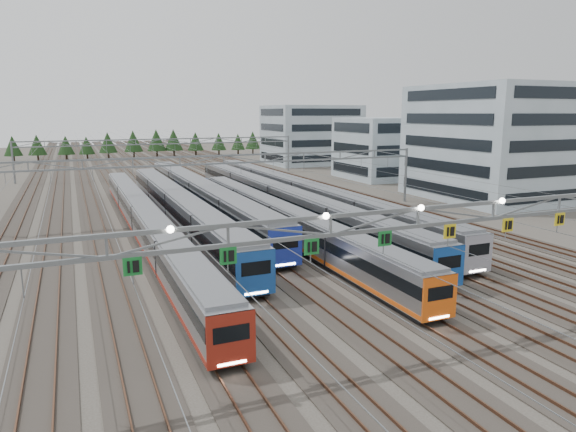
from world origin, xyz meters
name	(u,v)px	position (x,y,z in m)	size (l,w,h in m)	color
ground	(412,337)	(0.00, 0.00, 0.00)	(400.00, 400.00, 0.00)	#47423A
track_bed	(154,163)	(0.00, 100.00, 1.49)	(54.00, 260.00, 5.42)	#2D2823
train_a	(144,220)	(-11.25, 31.79, 1.94)	(2.60, 64.39, 3.38)	black
train_b	(178,207)	(-6.75, 36.56, 2.16)	(2.93, 55.83, 3.82)	black
train_c	(200,195)	(-2.25, 44.05, 2.23)	(3.04, 59.85, 3.96)	black
train_d	(281,219)	(2.25, 26.38, 1.93)	(2.59, 52.18, 3.37)	black
train_e	(277,198)	(6.75, 38.58, 2.08)	(2.81, 67.48, 3.66)	black
train_f	(301,193)	(11.25, 41.07, 2.09)	(2.83, 68.74, 3.68)	black
gantry_near	(418,221)	(-0.05, -0.12, 7.09)	(56.36, 0.61, 8.08)	slate
gantry_mid	(224,167)	(0.00, 40.00, 6.39)	(56.36, 0.36, 8.00)	slate
gantry_far	(164,146)	(0.00, 85.00, 6.39)	(56.36, 0.36, 8.00)	slate
depot_bldg_south	(491,143)	(41.77, 37.53, 8.64)	(18.00, 22.00, 17.28)	#91A7AE
depot_bldg_mid	(381,148)	(40.00, 65.43, 6.07)	(14.00, 16.00, 12.13)	#91A7AE
depot_bldg_north	(311,135)	(40.35, 99.00, 7.48)	(22.00, 18.00, 14.97)	#91A7AE
treeline	(132,144)	(-0.90, 134.58, 4.23)	(93.80, 5.60, 7.02)	#332114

